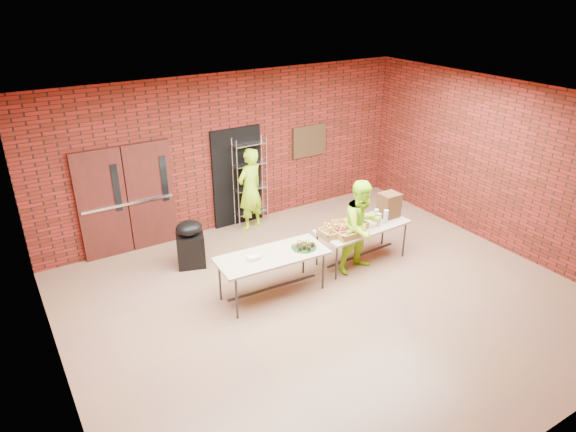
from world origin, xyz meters
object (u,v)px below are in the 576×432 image
object	(u,v)px
table_right	(362,229)
wire_rack	(250,181)
table_left	(272,258)
coffee_dispenser	(389,205)
covered_grill	(190,244)
volunteer_woman	(250,189)
volunteer_man	(362,226)

from	to	relation	value
table_right	wire_rack	bearing A→B (deg)	107.79
wire_rack	table_left	world-z (taller)	wire_rack
table_right	table_left	bearing A→B (deg)	-179.85
table_left	coffee_dispenser	bearing A→B (deg)	6.76
table_right	coffee_dispenser	size ratio (longest dim) A/B	3.92
wire_rack	covered_grill	world-z (taller)	wire_rack
wire_rack	covered_grill	size ratio (longest dim) A/B	2.15
table_left	volunteer_woman	xyz separation A→B (m)	(0.88, 2.42, 0.19)
table_left	volunteer_man	bearing A→B (deg)	-0.25
coffee_dispenser	table_left	bearing A→B (deg)	-176.32
table_left	wire_rack	bearing A→B (deg)	72.27
covered_grill	volunteer_woman	size ratio (longest dim) A/B	0.51
table_left	table_right	size ratio (longest dim) A/B	1.03
covered_grill	table_left	bearing A→B (deg)	-45.54
volunteer_woman	table_right	bearing A→B (deg)	96.98
table_right	covered_grill	world-z (taller)	covered_grill
covered_grill	volunteer_man	size ratio (longest dim) A/B	0.53
volunteer_woman	volunteer_man	xyz separation A→B (m)	(0.89, -2.52, -0.02)
volunteer_woman	wire_rack	bearing A→B (deg)	-138.09
wire_rack	volunteer_man	bearing A→B (deg)	-75.92
table_left	volunteer_man	world-z (taller)	volunteer_man
coffee_dispenser	volunteer_woman	distance (m)	2.86
coffee_dispenser	covered_grill	xyz separation A→B (m)	(-3.42, 1.43, -0.51)
covered_grill	volunteer_woman	xyz separation A→B (m)	(1.67, 0.82, 0.43)
wire_rack	volunteer_woman	xyz separation A→B (m)	(-0.13, -0.22, -0.09)
table_left	covered_grill	world-z (taller)	covered_grill
wire_rack	table_right	world-z (taller)	wire_rack
coffee_dispenser	volunteer_woman	bearing A→B (deg)	127.92
volunteer_woman	volunteer_man	size ratio (longest dim) A/B	1.03
table_right	covered_grill	size ratio (longest dim) A/B	2.02
wire_rack	coffee_dispenser	distance (m)	2.96
covered_grill	volunteer_man	distance (m)	3.10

